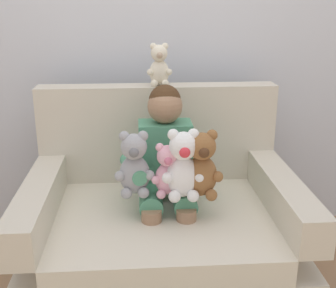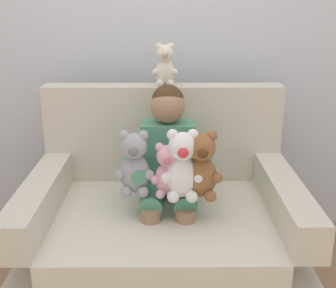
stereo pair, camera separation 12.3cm
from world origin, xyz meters
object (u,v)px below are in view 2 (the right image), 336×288
plush_cream_on_backrest (165,66)px  plush_white (182,167)px  armchair (163,228)px  plush_pink (167,171)px  seated_child (168,162)px  plush_grey (134,165)px  plush_brown (201,167)px

plush_cream_on_backrest → plush_white: bearing=-79.8°
armchair → plush_pink: bearing=-79.7°
plush_pink → plush_cream_on_backrest: size_ratio=1.12×
armchair → plush_white: (0.09, -0.15, 0.39)m
seated_child → plush_grey: (-0.15, -0.13, 0.04)m
plush_cream_on_backrest → seated_child: bearing=-86.2°
armchair → plush_white: size_ratio=3.95×
plush_white → plush_brown: 0.08m
plush_brown → plush_pink: plush_brown is taller
plush_grey → plush_cream_on_backrest: bearing=92.7°
seated_child → plush_brown: bearing=-50.3°
armchair → plush_brown: (0.17, -0.14, 0.39)m
plush_grey → plush_pink: (0.15, -0.02, -0.02)m
plush_white → plush_brown: (0.08, 0.00, -0.00)m
armchair → seated_child: 0.35m
plush_brown → plush_cream_on_backrest: (-0.16, 0.50, 0.38)m
armchair → plush_cream_on_backrest: plush_cream_on_backrest is taller
plush_brown → seated_child: bearing=135.2°
plush_grey → plush_pink: plush_grey is taller
seated_child → plush_brown: size_ratio=2.59×
armchair → plush_grey: size_ratio=4.21×
armchair → plush_pink: (0.02, -0.12, 0.36)m
plush_white → plush_brown: plush_white is taller
plush_white → plush_grey: size_ratio=1.07×
seated_child → plush_pink: 0.15m
plush_grey → plush_cream_on_backrest: 0.61m
seated_child → armchair: bearing=-126.9°
plush_pink → seated_child: bearing=67.3°
plush_white → plush_pink: size_ratio=1.29×
plush_brown → plush_cream_on_backrest: bearing=113.0°
armchair → plush_white: bearing=-58.8°
plush_pink → plush_grey: bearing=150.5°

